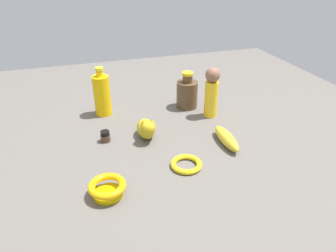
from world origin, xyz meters
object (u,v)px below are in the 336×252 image
object	(u,v)px
bowl	(107,188)
bottle_short	(187,93)
cat_figurine	(146,128)
bottle_tall	(102,95)
bangle	(187,164)
nail_polish_jar	(105,136)
person_figure_adult	(211,92)
banana	(226,138)

from	to	relation	value
bowl	bottle_short	xyz separation A→B (m)	(0.48, -0.42, 0.04)
cat_figurine	bottle_tall	size ratio (longest dim) A/B	0.72
bangle	bottle_short	bearing A→B (deg)	-20.30
nail_polish_jar	person_figure_adult	bearing A→B (deg)	-80.75
cat_figurine	bowl	size ratio (longest dim) A/B	1.39
banana	person_figure_adult	xyz separation A→B (m)	(0.22, -0.04, 0.09)
banana	bowl	distance (m)	0.47
banana	bottle_short	xyz separation A→B (m)	(0.34, 0.03, 0.04)
nail_polish_jar	bottle_short	bearing A→B (deg)	-64.42
person_figure_adult	bangle	bearing A→B (deg)	144.60
banana	person_figure_adult	size ratio (longest dim) A/B	0.81
bangle	person_figure_adult	world-z (taller)	person_figure_adult
banana	nail_polish_jar	distance (m)	0.44
bottle_tall	cat_figurine	bearing A→B (deg)	-152.91
cat_figurine	bowl	bearing A→B (deg)	146.35
cat_figurine	banana	distance (m)	0.30
cat_figurine	person_figure_adult	size ratio (longest dim) A/B	0.70
bangle	bowl	size ratio (longest dim) A/B	0.95
nail_polish_jar	bowl	world-z (taller)	bowl
cat_figurine	bottle_short	bearing A→B (deg)	-48.81
bangle	nail_polish_jar	world-z (taller)	nail_polish_jar
cat_figurine	bottle_tall	distance (m)	0.28
cat_figurine	bowl	world-z (taller)	cat_figurine
bangle	bowl	distance (m)	0.27
bangle	nail_polish_jar	xyz separation A→B (m)	(0.24, 0.23, 0.01)
nail_polish_jar	person_figure_adult	world-z (taller)	person_figure_adult
bangle	bottle_short	size ratio (longest dim) A/B	0.63
banana	person_figure_adult	bearing A→B (deg)	-8.17
banana	bottle_tall	bearing A→B (deg)	47.29
cat_figurine	bottle_tall	bearing A→B (deg)	27.09
banana	bangle	bearing A→B (deg)	116.12
person_figure_adult	cat_figurine	bearing A→B (deg)	107.67
nail_polish_jar	bottle_tall	size ratio (longest dim) A/B	0.20
nail_polish_jar	person_figure_adult	distance (m)	0.47
bangle	bottle_tall	size ratio (longest dim) A/B	0.49
cat_figurine	bangle	distance (m)	0.23
bottle_short	bangle	bearing A→B (deg)	159.70
cat_figurine	bottle_tall	xyz separation A→B (m)	(0.25, 0.13, 0.05)
bottle_tall	bowl	bearing A→B (deg)	174.05
banana	bottle_short	size ratio (longest dim) A/B	1.06
nail_polish_jar	cat_figurine	bearing A→B (deg)	-98.56
bangle	person_figure_adult	size ratio (longest dim) A/B	0.48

